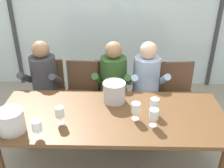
{
  "coord_description": "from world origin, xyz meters",
  "views": [
    {
      "loc": [
        0.06,
        -2.1,
        2.18
      ],
      "look_at": [
        0.0,
        0.35,
        0.89
      ],
      "focal_mm": 41.38,
      "sensor_mm": 36.0,
      "label": 1
    }
  ],
  "objects": [
    {
      "name": "window_mullion_right",
      "position": [
        1.67,
        2.09,
        1.3
      ],
      "size": [
        0.06,
        0.06,
        2.6
      ],
      "primitive_type": "cube",
      "color": "#38383D",
      "rests_on": "ground"
    },
    {
      "name": "ice_bucket_secondary",
      "position": [
        -0.87,
        -0.28,
        0.85
      ],
      "size": [
        0.24,
        0.24,
        0.21
      ],
      "color": "#B7B7BC",
      "rests_on": "dining_table"
    },
    {
      "name": "chair_near_curtain",
      "position": [
        -0.87,
        0.9,
        0.53
      ],
      "size": [
        0.47,
        0.47,
        0.9
      ],
      "rotation": [
        0.0,
        0.0,
        0.06
      ],
      "color": "brown",
      "rests_on": "ground"
    },
    {
      "name": "person_olive_shirt",
      "position": [
        -0.0,
        0.73,
        0.7
      ],
      "size": [
        0.49,
        0.63,
        1.22
      ],
      "rotation": [
        0.0,
        0.0,
        -0.08
      ],
      "color": "#2D5123",
      "rests_on": "ground"
    },
    {
      "name": "ice_bucket_primary",
      "position": [
        0.03,
        0.25,
        0.86
      ],
      "size": [
        0.24,
        0.24,
        0.22
      ],
      "color": "#B7B7BC",
      "rests_on": "dining_table"
    },
    {
      "name": "chair_near_window_right",
      "position": [
        0.85,
        0.86,
        0.53
      ],
      "size": [
        0.48,
        0.48,
        0.9
      ],
      "rotation": [
        0.0,
        0.0,
        0.09
      ],
      "color": "brown",
      "rests_on": "ground"
    },
    {
      "name": "dining_table",
      "position": [
        0.0,
        0.0,
        0.67
      ],
      "size": [
        2.24,
        0.92,
        0.74
      ],
      "color": "brown",
      "rests_on": "ground"
    },
    {
      "name": "chair_left_of_center",
      "position": [
        -0.41,
        0.87,
        0.53
      ],
      "size": [
        0.47,
        0.47,
        0.9
      ],
      "rotation": [
        0.0,
        0.0,
        -0.07
      ],
      "color": "brown",
      "rests_on": "ground"
    },
    {
      "name": "person_pale_blue_shirt",
      "position": [
        0.43,
        0.73,
        0.7
      ],
      "size": [
        0.49,
        0.63,
        1.22
      ],
      "rotation": [
        0.0,
        0.0,
        0.08
      ],
      "color": "#9EB2D1",
      "rests_on": "ground"
    },
    {
      "name": "wine_glass_center_pour",
      "position": [
        -0.46,
        -0.16,
        0.86
      ],
      "size": [
        0.08,
        0.08,
        0.17
      ],
      "color": "silver",
      "rests_on": "dining_table"
    },
    {
      "name": "wine_glass_near_bucket",
      "position": [
        0.39,
        -0.17,
        0.87
      ],
      "size": [
        0.08,
        0.08,
        0.17
      ],
      "color": "silver",
      "rests_on": "dining_table"
    },
    {
      "name": "wine_glass_by_right_taster",
      "position": [
        0.42,
        0.01,
        0.86
      ],
      "size": [
        0.08,
        0.08,
        0.17
      ],
      "color": "silver",
      "rests_on": "dining_table"
    },
    {
      "name": "window_mullion_left",
      "position": [
        -1.67,
        2.09,
        1.3
      ],
      "size": [
        0.06,
        0.06,
        2.6
      ],
      "primitive_type": "cube",
      "color": "#38383D",
      "rests_on": "ground"
    },
    {
      "name": "chair_center",
      "position": [
        -0.03,
        0.89,
        0.53
      ],
      "size": [
        0.45,
        0.45,
        0.9
      ],
      "rotation": [
        0.0,
        0.0,
        0.03
      ],
      "color": "brown",
      "rests_on": "ground"
    },
    {
      "name": "wine_glass_by_left_taster",
      "position": [
        0.23,
        -0.07,
        0.87
      ],
      "size": [
        0.08,
        0.08,
        0.17
      ],
      "color": "silver",
      "rests_on": "dining_table"
    },
    {
      "name": "window_glass_panel",
      "position": [
        0.0,
        2.11,
        1.3
      ],
      "size": [
        7.44,
        0.03,
        2.6
      ],
      "primitive_type": "cube",
      "color": "silver",
      "rests_on": "ground"
    },
    {
      "name": "wine_glass_spare_empty",
      "position": [
        -0.61,
        -0.37,
        0.86
      ],
      "size": [
        0.08,
        0.08,
        0.17
      ],
      "color": "silver",
      "rests_on": "dining_table"
    },
    {
      "name": "ground",
      "position": [
        0.0,
        1.0,
        0.0
      ],
      "size": [
        14.0,
        14.0,
        0.0
      ],
      "primitive_type": "plane",
      "color": "#9E9384"
    },
    {
      "name": "chair_right_of_center",
      "position": [
        0.46,
        0.85,
        0.53
      ],
      "size": [
        0.49,
        0.49,
        0.9
      ],
      "rotation": [
        0.0,
        0.0,
        -0.11
      ],
      "color": "brown",
      "rests_on": "ground"
    },
    {
      "name": "person_charcoal_jacket",
      "position": [
        -0.87,
        0.73,
        0.7
      ],
      "size": [
        0.48,
        0.63,
        1.22
      ],
      "rotation": [
        0.0,
        0.0,
        -0.07
      ],
      "color": "#38383D",
      "rests_on": "ground"
    }
  ]
}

